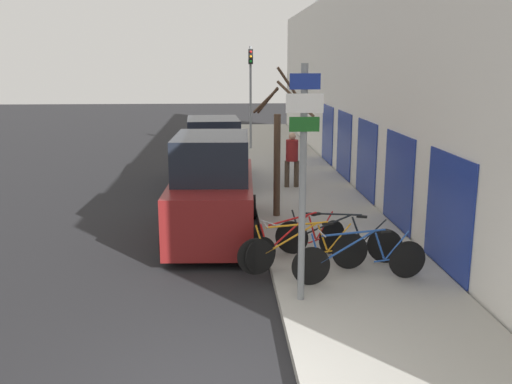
# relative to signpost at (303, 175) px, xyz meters

# --- Properties ---
(ground_plane) EXTENTS (80.00, 80.00, 0.00)m
(ground_plane) POSITION_rel_signpost_xyz_m (-1.36, 8.49, -2.22)
(ground_plane) COLOR black
(sidewalk_curb) EXTENTS (3.20, 32.00, 0.15)m
(sidewalk_curb) POSITION_rel_signpost_xyz_m (1.24, 11.29, -2.15)
(sidewalk_curb) COLOR #9E9B93
(sidewalk_curb) RESTS_ON ground
(building_facade) EXTENTS (0.23, 32.00, 6.50)m
(building_facade) POSITION_rel_signpost_xyz_m (2.99, 11.23, 0.99)
(building_facade) COLOR silver
(building_facade) RESTS_ON ground
(signpost) EXTENTS (0.57, 0.13, 3.78)m
(signpost) POSITION_rel_signpost_xyz_m (0.00, 0.00, 0.00)
(signpost) COLOR gray
(signpost) RESTS_ON sidewalk_curb
(bicycle_0) EXTENTS (2.46, 0.48, 0.95)m
(bicycle_0) POSITION_rel_signpost_xyz_m (1.14, 0.72, -1.67)
(bicycle_0) COLOR black
(bicycle_0) RESTS_ON sidewalk_curb
(bicycle_1) EXTENTS (2.46, 0.45, 0.95)m
(bicycle_1) POSITION_rel_signpost_xyz_m (0.22, 1.26, -1.67)
(bicycle_1) COLOR black
(bicycle_1) RESTS_ON sidewalk_curb
(bicycle_2) EXTENTS (2.11, 1.44, 0.95)m
(bicycle_2) POSITION_rel_signpost_xyz_m (0.19, 1.74, -1.67)
(bicycle_2) COLOR black
(bicycle_2) RESTS_ON sidewalk_curb
(bicycle_3) EXTENTS (2.38, 0.92, 0.94)m
(bicycle_3) POSITION_rel_signpost_xyz_m (0.99, 1.96, -1.67)
(bicycle_3) COLOR black
(bicycle_3) RESTS_ON sidewalk_curb
(parked_car_0) EXTENTS (2.16, 4.81, 2.37)m
(parked_car_0) POSITION_rel_signpost_xyz_m (-1.47, 4.07, -1.16)
(parked_car_0) COLOR maroon
(parked_car_0) RESTS_ON ground
(parked_car_1) EXTENTS (2.17, 4.57, 2.21)m
(parked_car_1) POSITION_rel_signpost_xyz_m (-1.52, 9.72, -1.23)
(parked_car_1) COLOR navy
(parked_car_1) RESTS_ON ground
(pedestrian_near) EXTENTS (0.45, 0.38, 1.70)m
(pedestrian_near) POSITION_rel_signpost_xyz_m (0.91, 8.63, -1.09)
(pedestrian_near) COLOR #4C3D2D
(pedestrian_near) RESTS_ON sidewalk_curb
(street_tree) EXTENTS (1.42, 1.33, 3.69)m
(street_tree) POSITION_rel_signpost_xyz_m (0.14, 5.27, -0.42)
(street_tree) COLOR #4C3828
(street_tree) RESTS_ON sidewalk_curb
(traffic_light) EXTENTS (0.20, 0.30, 4.50)m
(traffic_light) POSITION_rel_signpost_xyz_m (0.07, 16.94, 0.81)
(traffic_light) COLOR gray
(traffic_light) RESTS_ON sidewalk_curb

